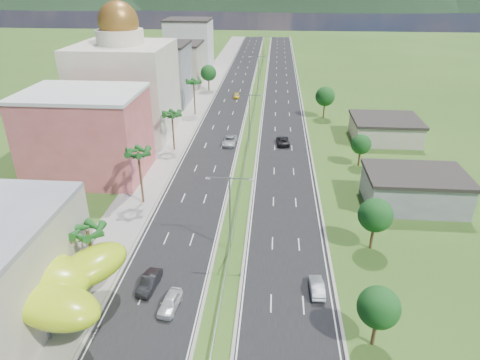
# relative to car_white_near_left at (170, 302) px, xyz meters

# --- Properties ---
(ground) EXTENTS (500.00, 500.00, 0.00)m
(ground) POSITION_rel_car_white_near_left_xyz_m (5.57, 1.64, -0.81)
(ground) COLOR #2D5119
(ground) RESTS_ON ground
(road_left) EXTENTS (11.00, 260.00, 0.04)m
(road_left) POSITION_rel_car_white_near_left_xyz_m (-1.93, 91.64, -0.79)
(road_left) COLOR black
(road_left) RESTS_ON ground
(road_right) EXTENTS (11.00, 260.00, 0.04)m
(road_right) POSITION_rel_car_white_near_left_xyz_m (13.07, 91.64, -0.79)
(road_right) COLOR black
(road_right) RESTS_ON ground
(sidewalk_left) EXTENTS (7.00, 260.00, 0.12)m
(sidewalk_left) POSITION_rel_car_white_near_left_xyz_m (-11.43, 91.64, -0.75)
(sidewalk_left) COLOR gray
(sidewalk_left) RESTS_ON ground
(median_guardrail) EXTENTS (0.10, 216.06, 0.76)m
(median_guardrail) POSITION_rel_car_white_near_left_xyz_m (5.57, 73.63, -0.19)
(median_guardrail) COLOR gray
(median_guardrail) RESTS_ON ground
(streetlight_median_b) EXTENTS (6.04, 0.25, 11.00)m
(streetlight_median_b) POSITION_rel_car_white_near_left_xyz_m (5.57, 11.64, 5.94)
(streetlight_median_b) COLOR gray
(streetlight_median_b) RESTS_ON ground
(streetlight_median_c) EXTENTS (6.04, 0.25, 11.00)m
(streetlight_median_c) POSITION_rel_car_white_near_left_xyz_m (5.57, 51.64, 5.94)
(streetlight_median_c) COLOR gray
(streetlight_median_c) RESTS_ON ground
(streetlight_median_d) EXTENTS (6.04, 0.25, 11.00)m
(streetlight_median_d) POSITION_rel_car_white_near_left_xyz_m (5.57, 96.64, 5.94)
(streetlight_median_d) COLOR gray
(streetlight_median_d) RESTS_ON ground
(streetlight_median_e) EXTENTS (6.04, 0.25, 11.00)m
(streetlight_median_e) POSITION_rel_car_white_near_left_xyz_m (5.57, 141.64, 5.94)
(streetlight_median_e) COLOR gray
(streetlight_median_e) RESTS_ON ground
(lime_canopy) EXTENTS (18.00, 15.00, 7.40)m
(lime_canopy) POSITION_rel_car_white_near_left_xyz_m (-14.43, -2.36, 4.18)
(lime_canopy) COLOR #A8CC13
(lime_canopy) RESTS_ON ground
(pink_shophouse) EXTENTS (20.00, 15.00, 15.00)m
(pink_shophouse) POSITION_rel_car_white_near_left_xyz_m (-22.43, 33.64, 6.69)
(pink_shophouse) COLOR #BE544D
(pink_shophouse) RESTS_ON ground
(domed_building) EXTENTS (20.00, 20.00, 28.70)m
(domed_building) POSITION_rel_car_white_near_left_xyz_m (-22.43, 56.64, 10.54)
(domed_building) COLOR beige
(domed_building) RESTS_ON ground
(midrise_grey) EXTENTS (16.00, 15.00, 16.00)m
(midrise_grey) POSITION_rel_car_white_near_left_xyz_m (-21.43, 81.64, 7.19)
(midrise_grey) COLOR gray
(midrise_grey) RESTS_ON ground
(midrise_beige) EXTENTS (16.00, 15.00, 13.00)m
(midrise_beige) POSITION_rel_car_white_near_left_xyz_m (-21.43, 103.64, 5.69)
(midrise_beige) COLOR #AAA18C
(midrise_beige) RESTS_ON ground
(midrise_white) EXTENTS (16.00, 15.00, 18.00)m
(midrise_white) POSITION_rel_car_white_near_left_xyz_m (-21.43, 126.64, 8.19)
(midrise_white) COLOR silver
(midrise_white) RESTS_ON ground
(shed_near) EXTENTS (15.00, 10.00, 5.00)m
(shed_near) POSITION_rel_car_white_near_left_xyz_m (33.57, 26.64, 1.69)
(shed_near) COLOR gray
(shed_near) RESTS_ON ground
(shed_far) EXTENTS (14.00, 12.00, 4.40)m
(shed_far) POSITION_rel_car_white_near_left_xyz_m (35.57, 56.64, 1.39)
(shed_far) COLOR #AAA18C
(shed_far) RESTS_ON ground
(palm_tree_b) EXTENTS (3.60, 3.60, 8.10)m
(palm_tree_b) POSITION_rel_car_white_near_left_xyz_m (-9.93, 3.64, 6.25)
(palm_tree_b) COLOR #47301C
(palm_tree_b) RESTS_ON ground
(palm_tree_c) EXTENTS (3.60, 3.60, 9.60)m
(palm_tree_c) POSITION_rel_car_white_near_left_xyz_m (-9.93, 23.64, 7.69)
(palm_tree_c) COLOR #47301C
(palm_tree_c) RESTS_ON ground
(palm_tree_d) EXTENTS (3.60, 3.60, 8.60)m
(palm_tree_d) POSITION_rel_car_white_near_left_xyz_m (-9.93, 46.64, 6.73)
(palm_tree_d) COLOR #47301C
(palm_tree_d) RESTS_ON ground
(palm_tree_e) EXTENTS (3.60, 3.60, 9.40)m
(palm_tree_e) POSITION_rel_car_white_near_left_xyz_m (-9.93, 71.64, 7.50)
(palm_tree_e) COLOR #47301C
(palm_tree_e) RESTS_ON ground
(leafy_tree_lfar) EXTENTS (4.90, 4.90, 8.05)m
(leafy_tree_lfar) POSITION_rel_car_white_near_left_xyz_m (-9.93, 96.64, 4.77)
(leafy_tree_lfar) COLOR #47301C
(leafy_tree_lfar) RESTS_ON ground
(leafy_tree_ra) EXTENTS (4.20, 4.20, 6.90)m
(leafy_tree_ra) POSITION_rel_car_white_near_left_xyz_m (21.57, -3.36, 3.96)
(leafy_tree_ra) COLOR #47301C
(leafy_tree_ra) RESTS_ON ground
(leafy_tree_rb) EXTENTS (4.55, 4.55, 7.47)m
(leafy_tree_rb) POSITION_rel_car_white_near_left_xyz_m (24.57, 13.64, 4.36)
(leafy_tree_rb) COLOR #47301C
(leafy_tree_rb) RESTS_ON ground
(leafy_tree_rc) EXTENTS (3.85, 3.85, 6.33)m
(leafy_tree_rc) POSITION_rel_car_white_near_left_xyz_m (27.57, 41.64, 3.56)
(leafy_tree_rc) COLOR #47301C
(leafy_tree_rc) RESTS_ON ground
(leafy_tree_rd) EXTENTS (4.90, 4.90, 8.05)m
(leafy_tree_rd) POSITION_rel_car_white_near_left_xyz_m (23.57, 71.64, 4.77)
(leafy_tree_rd) COLOR #47301C
(leafy_tree_rd) RESTS_ON ground
(mountain_ridge) EXTENTS (860.00, 140.00, 90.00)m
(mountain_ridge) POSITION_rel_car_white_near_left_xyz_m (65.57, 451.64, -0.81)
(mountain_ridge) COLOR black
(mountain_ridge) RESTS_ON ground
(car_white_near_left) EXTENTS (2.35, 4.72, 1.55)m
(car_white_near_left) POSITION_rel_car_white_near_left_xyz_m (0.00, 0.00, 0.00)
(car_white_near_left) COLOR silver
(car_white_near_left) RESTS_ON road_left
(car_dark_left) EXTENTS (2.18, 4.95, 1.58)m
(car_dark_left) POSITION_rel_car_white_near_left_xyz_m (-3.24, 3.20, 0.02)
(car_dark_left) COLOR black
(car_dark_left) RESTS_ON road_left
(car_silver_mid_left) EXTENTS (3.00, 6.01, 1.63)m
(car_silver_mid_left) POSITION_rel_car_white_near_left_xyz_m (1.43, 50.74, 0.04)
(car_silver_mid_left) COLOR #AAADB2
(car_silver_mid_left) RESTS_ON road_left
(car_yellow_far_left) EXTENTS (1.99, 4.29, 1.21)m
(car_yellow_far_left) POSITION_rel_car_white_near_left_xyz_m (-0.49, 88.91, -0.17)
(car_yellow_far_left) COLOR gold
(car_yellow_far_left) RESTS_ON road_left
(car_silver_right) EXTENTS (1.73, 4.48, 1.46)m
(car_silver_right) POSITION_rel_car_white_near_left_xyz_m (16.53, 4.06, -0.04)
(car_silver_right) COLOR #B7BAC0
(car_silver_right) RESTS_ON road_right
(car_dark_far_right) EXTENTS (3.04, 5.81, 1.56)m
(car_dark_far_right) POSITION_rel_car_white_near_left_xyz_m (12.99, 51.78, 0.01)
(car_dark_far_right) COLOR black
(car_dark_far_right) RESTS_ON road_right
(motorcycle) EXTENTS (0.78, 1.88, 1.16)m
(motorcycle) POSITION_rel_car_white_near_left_xyz_m (-6.73, -4.53, -0.19)
(motorcycle) COLOR black
(motorcycle) RESTS_ON road_left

